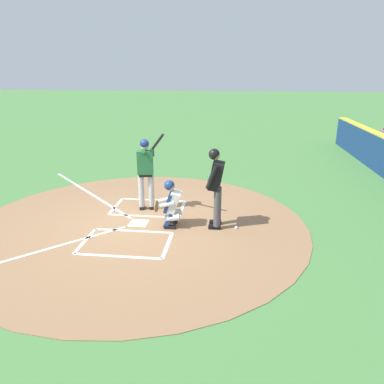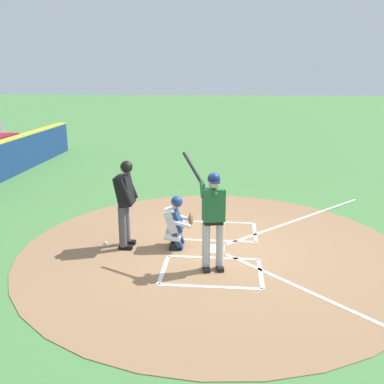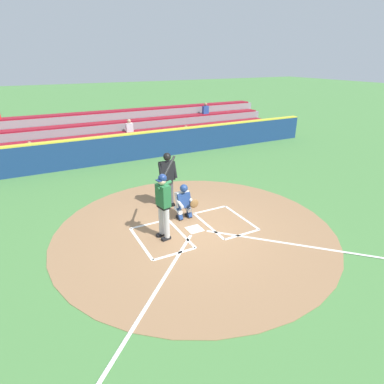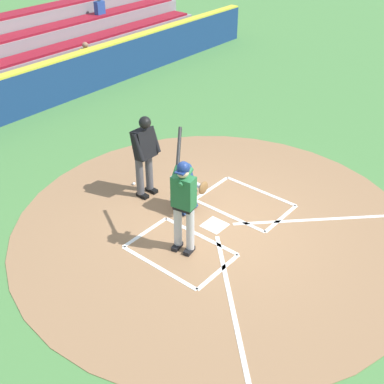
{
  "view_description": "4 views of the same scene",
  "coord_description": "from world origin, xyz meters",
  "px_view_note": "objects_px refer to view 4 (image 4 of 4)",
  "views": [
    {
      "loc": [
        -7.78,
        -2.2,
        3.49
      ],
      "look_at": [
        -0.42,
        -1.34,
        0.99
      ],
      "focal_mm": 33.81,
      "sensor_mm": 36.0,
      "label": 1
    },
    {
      "loc": [
        8.3,
        0.29,
        3.59
      ],
      "look_at": [
        -0.13,
        -0.47,
        1.2
      ],
      "focal_mm": 40.06,
      "sensor_mm": 36.0,
      "label": 2
    },
    {
      "loc": [
        3.88,
        7.24,
        4.63
      ],
      "look_at": [
        -0.17,
        -0.49,
        0.97
      ],
      "focal_mm": 30.11,
      "sensor_mm": 36.0,
      "label": 3
    },
    {
      "loc": [
        6.57,
        4.89,
        6.05
      ],
      "look_at": [
        0.47,
        -0.19,
        0.96
      ],
      "focal_mm": 47.58,
      "sensor_mm": 36.0,
      "label": 4
    }
  ],
  "objects_px": {
    "catcher": "(186,186)",
    "batter": "(183,200)",
    "baseball": "(134,184)",
    "plate_umpire": "(145,151)"
  },
  "relations": [
    {
      "from": "batter",
      "to": "baseball",
      "type": "relative_size",
      "value": 28.76
    },
    {
      "from": "batter",
      "to": "catcher",
      "type": "bearing_deg",
      "value": -141.53
    },
    {
      "from": "batter",
      "to": "baseball",
      "type": "height_order",
      "value": "batter"
    },
    {
      "from": "batter",
      "to": "catcher",
      "type": "xyz_separation_m",
      "value": [
        -1.0,
        -0.8,
        -0.51
      ]
    },
    {
      "from": "baseball",
      "to": "batter",
      "type": "bearing_deg",
      "value": 66.93
    },
    {
      "from": "catcher",
      "to": "baseball",
      "type": "distance_m",
      "value": 1.63
    },
    {
      "from": "batter",
      "to": "catcher",
      "type": "distance_m",
      "value": 1.38
    },
    {
      "from": "catcher",
      "to": "plate_umpire",
      "type": "distance_m",
      "value": 1.16
    },
    {
      "from": "catcher",
      "to": "batter",
      "type": "bearing_deg",
      "value": 38.47
    },
    {
      "from": "plate_umpire",
      "to": "baseball",
      "type": "xyz_separation_m",
      "value": [
        -0.09,
        -0.49,
        -1.04
      ]
    }
  ]
}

